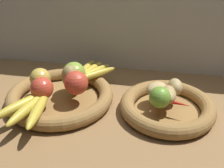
# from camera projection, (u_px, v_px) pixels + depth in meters

# --- Properties ---
(ground_plane) EXTENTS (1.40, 0.90, 0.03)m
(ground_plane) POSITION_uv_depth(u_px,v_px,m) (117.00, 109.00, 0.90)
(ground_plane) COLOR olive
(back_wall) EXTENTS (1.40, 0.03, 0.55)m
(back_wall) POSITION_uv_depth(u_px,v_px,m) (130.00, 2.00, 1.02)
(back_wall) COLOR silver
(back_wall) RESTS_ON ground_plane
(fruit_bowl_left) EXTENTS (0.36, 0.36, 0.05)m
(fruit_bowl_left) POSITION_uv_depth(u_px,v_px,m) (60.00, 96.00, 0.91)
(fruit_bowl_left) COLOR olive
(fruit_bowl_left) RESTS_ON ground_plane
(fruit_bowl_right) EXTENTS (0.30, 0.30, 0.05)m
(fruit_bowl_right) POSITION_uv_depth(u_px,v_px,m) (167.00, 107.00, 0.85)
(fruit_bowl_right) COLOR olive
(fruit_bowl_right) RESTS_ON ground_plane
(apple_green_back) EXTENTS (0.08, 0.08, 0.08)m
(apple_green_back) POSITION_uv_depth(u_px,v_px,m) (74.00, 73.00, 0.91)
(apple_green_back) COLOR #8CAD3D
(apple_green_back) RESTS_ON fruit_bowl_left
(apple_red_right) EXTENTS (0.08, 0.08, 0.08)m
(apple_red_right) POSITION_uv_depth(u_px,v_px,m) (76.00, 83.00, 0.85)
(apple_red_right) COLOR #CC422D
(apple_red_right) RESTS_ON fruit_bowl_left
(apple_red_front) EXTENTS (0.07, 0.07, 0.07)m
(apple_red_front) POSITION_uv_depth(u_px,v_px,m) (42.00, 88.00, 0.83)
(apple_red_front) COLOR #CC422D
(apple_red_front) RESTS_ON fruit_bowl_left
(apple_golden_left) EXTENTS (0.07, 0.07, 0.07)m
(apple_golden_left) POSITION_uv_depth(u_px,v_px,m) (40.00, 78.00, 0.89)
(apple_golden_left) COLOR gold
(apple_golden_left) RESTS_ON fruit_bowl_left
(pear_brown) EXTENTS (0.08, 0.08, 0.08)m
(pear_brown) POSITION_uv_depth(u_px,v_px,m) (70.00, 77.00, 0.89)
(pear_brown) COLOR olive
(pear_brown) RESTS_ON fruit_bowl_left
(banana_bunch_front) EXTENTS (0.14, 0.20, 0.03)m
(banana_bunch_front) POSITION_uv_depth(u_px,v_px,m) (30.00, 107.00, 0.78)
(banana_bunch_front) COLOR gold
(banana_bunch_front) RESTS_ON fruit_bowl_left
(banana_bunch_back) EXTENTS (0.15, 0.19, 0.03)m
(banana_bunch_back) POSITION_uv_depth(u_px,v_px,m) (89.00, 73.00, 0.98)
(banana_bunch_back) COLOR gold
(banana_bunch_back) RESTS_ON fruit_bowl_left
(potato_back) EXTENTS (0.06, 0.07, 0.05)m
(potato_back) POSITION_uv_depth(u_px,v_px,m) (175.00, 87.00, 0.86)
(potato_back) COLOR tan
(potato_back) RESTS_ON fruit_bowl_right
(potato_oblong) EXTENTS (0.09, 0.09, 0.04)m
(potato_oblong) POSITION_uv_depth(u_px,v_px,m) (157.00, 89.00, 0.86)
(potato_oblong) COLOR tan
(potato_oblong) RESTS_ON fruit_bowl_right
(potato_large) EXTENTS (0.05, 0.09, 0.04)m
(potato_large) POSITION_uv_depth(u_px,v_px,m) (169.00, 94.00, 0.83)
(potato_large) COLOR tan
(potato_large) RESTS_ON fruit_bowl_right
(lime_near) EXTENTS (0.06, 0.06, 0.06)m
(lime_near) POSITION_uv_depth(u_px,v_px,m) (160.00, 97.00, 0.79)
(lime_near) COLOR #6B9E33
(lime_near) RESTS_ON fruit_bowl_right
(chili_pepper) EXTENTS (0.12, 0.05, 0.02)m
(chili_pepper) POSITION_uv_depth(u_px,v_px,m) (172.00, 102.00, 0.81)
(chili_pepper) COLOR red
(chili_pepper) RESTS_ON fruit_bowl_right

